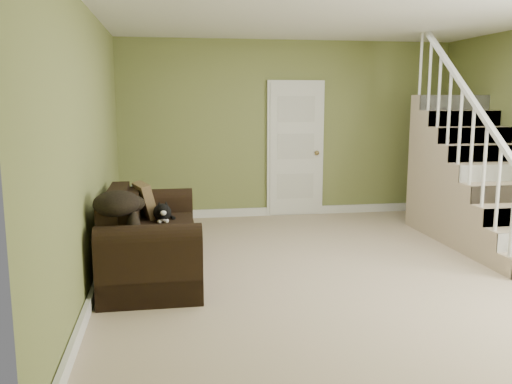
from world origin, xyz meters
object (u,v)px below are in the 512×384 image
object	(u,v)px
sofa	(148,242)
cat	(162,212)
banana	(175,229)
side_table	(134,224)

from	to	relation	value
sofa	cat	world-z (taller)	sofa
cat	banana	xyz separation A→B (m)	(0.12, -0.52, -0.07)
sofa	cat	xyz separation A→B (m)	(0.15, 0.35, 0.23)
sofa	banana	distance (m)	0.36
side_table	banana	bearing A→B (deg)	-68.37
cat	sofa	bearing A→B (deg)	-116.29
banana	sofa	bearing A→B (deg)	120.60
sofa	banana	size ratio (longest dim) A/B	9.81
sofa	side_table	distance (m)	1.03
side_table	cat	xyz separation A→B (m)	(0.34, -0.66, 0.27)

